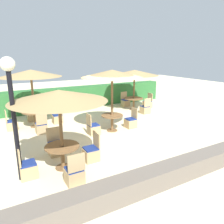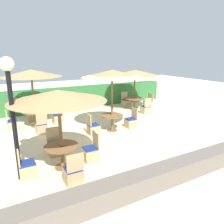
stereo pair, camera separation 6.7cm
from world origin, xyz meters
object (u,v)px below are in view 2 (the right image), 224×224
Objects in this scene: patio_chair_back_right_south at (146,109)px; parasol_front_left at (58,96)px; patio_chair_back_left_north at (32,116)px; parasol_back_right at (135,73)px; patio_chair_back_right_north at (126,102)px; patio_chair_front_left_north at (55,147)px; round_table_front_left at (62,151)px; patio_chair_front_left_east at (91,153)px; patio_chair_back_right_east at (148,104)px; patio_chair_front_left_south at (73,174)px; patio_chair_front_left_west at (27,168)px; parasol_center at (112,74)px; round_table_back_right at (134,100)px; patio_chair_back_left_south at (41,127)px; patio_chair_center_west at (93,129)px; round_table_back_left at (35,114)px; patio_chair_center_east at (131,122)px; patio_chair_back_left_west at (12,124)px; lamp_post at (11,96)px; round_table_center at (112,119)px; patio_chair_back_left_east at (58,118)px; parasol_back_left at (31,73)px.

parasol_front_left is (-6.06, -3.76, 1.98)m from patio_chair_back_right_south.
parasol_back_right is at bearing 173.53° from patio_chair_back_left_north.
patio_chair_back_right_north and patio_chair_front_left_north have the same top height.
round_table_front_left is 1.00m from patio_chair_front_left_east.
patio_chair_back_right_north is at bearing 42.49° from patio_chair_back_right_east.
patio_chair_front_left_south is (0.02, -0.96, -0.30)m from round_table_front_left.
parasol_center is at bearing 118.88° from patio_chair_front_left_west.
patio_chair_back_right_east is 1.00× the size of patio_chair_front_left_east.
patio_chair_front_left_north is (-5.95, -3.84, -0.33)m from round_table_back_right.
patio_chair_center_west is at bearing -33.42° from patio_chair_back_left_south.
round_table_back_left is 4.19m from parasol_center.
patio_chair_back_left_north is 7.03m from patio_chair_back_right_east.
patio_chair_front_left_east and patio_chair_center_east have the same top height.
patio_chair_back_left_west is 1.00× the size of patio_chair_back_right_south.
patio_chair_front_left_north and patio_chair_front_left_south have the same top height.
round_table_front_left is at bearing -90.48° from round_table_back_left.
lamp_post is 3.57× the size of patio_chair_back_right_north.
parasol_front_left is 4.01m from round_table_center.
patio_chair_front_left_east is (-5.05, -4.84, -0.33)m from round_table_back_right.
parasol_front_left is at bearing 1.43° from lamp_post.
round_table_back_right is 7.09m from patio_chair_front_left_north.
round_table_front_left is at bearing 91.03° from patio_chair_front_left_south.
parasol_back_right is 1.68m from round_table_back_right.
patio_chair_back_left_east is 0.90× the size of round_table_front_left.
patio_chair_center_east reaches higher than round_table_center.
parasol_back_right reaches higher than patio_chair_center_east.
patio_chair_back_left_west is 5.01m from parasol_front_left.
patio_chair_front_left_east is (-5.05, -4.84, -2.01)m from parasol_back_right.
parasol_back_right is at bearing 3.70° from parasol_back_left.
patio_chair_back_left_south is (1.30, 3.43, -2.09)m from lamp_post.
parasol_back_left reaches higher than round_table_back_left.
patio_chair_back_left_west is at bearing 149.28° from parasol_center.
parasol_back_right is 2.49× the size of round_table_back_right.
patio_chair_back_left_west is 1.00× the size of patio_chair_front_left_south.
patio_chair_back_left_north is (0.03, 1.06, -0.35)m from round_table_back_left.
round_table_back_right is (4.88, 0.37, 0.33)m from patio_chair_back_left_east.
patio_chair_back_right_north is 1.00× the size of patio_chair_front_left_north.
patio_chair_back_right_north is 1.00× the size of patio_chair_front_left_east.
parasol_back_right is 3.11× the size of patio_chair_front_left_east.
patio_chair_back_right_north and patio_chair_center_west have the same top height.
patio_chair_back_left_north is 6.25m from patio_chair_back_right_south.
round_table_back_left reaches higher than round_table_center.
round_table_back_left is 4.63m from patio_chair_front_left_west.
round_table_center is (-4.12, -2.65, 0.30)m from patio_chair_back_right_east.
patio_chair_back_left_north is 0.80× the size of round_table_back_right.
patio_chair_back_left_south and patio_chair_back_right_south have the same top height.
parasol_back_right is 4.10m from parasol_center.
patio_chair_front_left_north is 0.34× the size of parasol_center.
patio_chair_back_right_south is at bearing 163.53° from patio_chair_back_left_north.
patio_chair_center_east is (-3.14, -2.71, 0.00)m from patio_chair_back_right_east.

